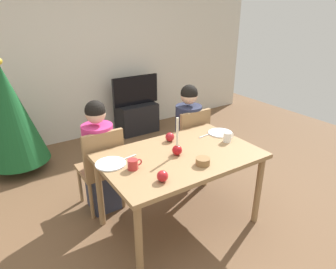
{
  "coord_description": "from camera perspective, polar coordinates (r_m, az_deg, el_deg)",
  "views": [
    {
      "loc": [
        -1.4,
        -1.95,
        1.98
      ],
      "look_at": [
        0.0,
        0.2,
        0.87
      ],
      "focal_mm": 32.23,
      "sensor_mm": 36.0,
      "label": 1
    }
  ],
  "objects": [
    {
      "name": "tv",
      "position": [
        4.93,
        -6.15,
        8.3
      ],
      "size": [
        0.79,
        0.05,
        0.46
      ],
      "color": "black",
      "rests_on": "tv_stand"
    },
    {
      "name": "plate_right",
      "position": [
        3.17,
        9.85,
        0.32
      ],
      "size": [
        0.25,
        0.25,
        0.01
      ],
      "primitive_type": "cylinder",
      "color": "silver",
      "rests_on": "dining_table"
    },
    {
      "name": "mug_left",
      "position": [
        2.46,
        -6.61,
        -5.61
      ],
      "size": [
        0.13,
        0.08,
        0.09
      ],
      "color": "#B72D2D",
      "rests_on": "dining_table"
    },
    {
      "name": "plate_left",
      "position": [
        2.57,
        -10.79,
        -5.44
      ],
      "size": [
        0.26,
        0.26,
        0.01
      ],
      "primitive_type": "cylinder",
      "color": "silver",
      "rests_on": "dining_table"
    },
    {
      "name": "apple_by_left_plate",
      "position": [
        2.28,
        -1.05,
        -7.87
      ],
      "size": [
        0.09,
        0.09,
        0.09
      ],
      "primitive_type": "sphere",
      "color": "red",
      "rests_on": "dining_table"
    },
    {
      "name": "back_wall",
      "position": [
        4.81,
        -16.3,
        14.35
      ],
      "size": [
        6.4,
        0.1,
        2.6
      ],
      "primitive_type": "cube",
      "color": "beige",
      "rests_on": "ground"
    },
    {
      "name": "fork_left",
      "position": [
        2.65,
        -7.68,
        -4.4
      ],
      "size": [
        0.18,
        0.04,
        0.01
      ],
      "primitive_type": "cube",
      "rotation": [
        0.0,
        0.0,
        0.13
      ],
      "color": "silver",
      "rests_on": "dining_table"
    },
    {
      "name": "dining_table",
      "position": [
        2.73,
        2.29,
        -5.31
      ],
      "size": [
        1.4,
        0.9,
        0.75
      ],
      "color": "#99754C",
      "rests_on": "ground"
    },
    {
      "name": "fork_right",
      "position": [
        3.09,
        7.11,
        -0.16
      ],
      "size": [
        0.18,
        0.04,
        0.01
      ],
      "primitive_type": "cube",
      "rotation": [
        0.0,
        0.0,
        0.13
      ],
      "color": "silver",
      "rests_on": "dining_table"
    },
    {
      "name": "christmas_tree",
      "position": [
        4.11,
        -27.63,
        3.19
      ],
      "size": [
        0.75,
        0.75,
        1.43
      ],
      "color": "brown",
      "rests_on": "ground"
    },
    {
      "name": "tv_stand",
      "position": [
        5.07,
        -5.92,
        3.16
      ],
      "size": [
        0.64,
        0.4,
        0.48
      ],
      "primitive_type": "cube",
      "color": "black",
      "rests_on": "ground"
    },
    {
      "name": "bowl_walnuts",
      "position": [
        2.53,
        6.6,
        -5.07
      ],
      "size": [
        0.12,
        0.12,
        0.06
      ],
      "primitive_type": "cylinder",
      "color": "olive",
      "rests_on": "dining_table"
    },
    {
      "name": "person_left_child",
      "position": [
        3.08,
        -12.74,
        -4.51
      ],
      "size": [
        0.3,
        0.3,
        1.17
      ],
      "color": "#33384C",
      "rests_on": "ground"
    },
    {
      "name": "person_right_child",
      "position": [
        3.54,
        3.8,
        -0.12
      ],
      "size": [
        0.3,
        0.3,
        1.17
      ],
      "color": "#33384C",
      "rests_on": "ground"
    },
    {
      "name": "mug_right",
      "position": [
        2.97,
        11.19,
        -0.47
      ],
      "size": [
        0.12,
        0.08,
        0.1
      ],
      "color": "white",
      "rests_on": "dining_table"
    },
    {
      "name": "ground_plane",
      "position": [
        3.11,
        2.09,
        -16.16
      ],
      "size": [
        7.68,
        7.68,
        0.0
      ],
      "primitive_type": "plane",
      "color": "brown"
    },
    {
      "name": "chair_right",
      "position": [
        3.54,
        4.09,
        -1.15
      ],
      "size": [
        0.4,
        0.4,
        0.9
      ],
      "color": "#99754C",
      "rests_on": "ground"
    },
    {
      "name": "candle_centerpiece",
      "position": [
        2.66,
        1.73,
        -2.48
      ],
      "size": [
        0.09,
        0.09,
        0.35
      ],
      "color": "red",
      "rests_on": "dining_table"
    },
    {
      "name": "chair_left",
      "position": [
        3.08,
        -12.42,
        -5.71
      ],
      "size": [
        0.4,
        0.4,
        0.9
      ],
      "color": "#99754C",
      "rests_on": "ground"
    },
    {
      "name": "apple_near_candle",
      "position": [
        2.93,
        0.35,
        -0.47
      ],
      "size": [
        0.09,
        0.09,
        0.09
      ],
      "primitive_type": "sphere",
      "color": "#AB1C23",
      "rests_on": "dining_table"
    }
  ]
}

